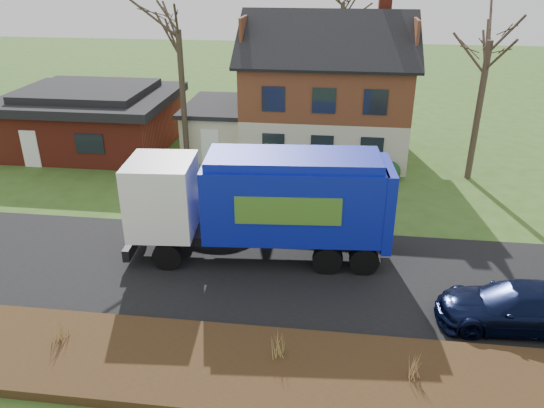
# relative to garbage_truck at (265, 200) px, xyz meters

# --- Properties ---
(ground) EXTENTS (120.00, 120.00, 0.00)m
(ground) POSITION_rel_garbage_truck_xyz_m (-0.22, -1.16, -2.43)
(ground) COLOR #36501A
(ground) RESTS_ON ground
(road) EXTENTS (80.00, 7.00, 0.02)m
(road) POSITION_rel_garbage_truck_xyz_m (-0.22, -1.16, -2.42)
(road) COLOR black
(road) RESTS_ON ground
(mulch_verge) EXTENTS (80.00, 3.50, 0.30)m
(mulch_verge) POSITION_rel_garbage_truck_xyz_m (-0.22, -6.46, -2.28)
(mulch_verge) COLOR black
(mulch_verge) RESTS_ON ground
(main_house) EXTENTS (12.95, 8.95, 9.26)m
(main_house) POSITION_rel_garbage_truck_xyz_m (1.27, 12.75, 1.60)
(main_house) COLOR beige
(main_house) RESTS_ON ground
(ranch_house) EXTENTS (9.80, 8.20, 3.70)m
(ranch_house) POSITION_rel_garbage_truck_xyz_m (-12.22, 11.84, -0.62)
(ranch_house) COLOR maroon
(ranch_house) RESTS_ON ground
(garbage_truck) EXTENTS (10.01, 3.40, 4.21)m
(garbage_truck) POSITION_rel_garbage_truck_xyz_m (0.00, 0.00, 0.00)
(garbage_truck) COLOR black
(garbage_truck) RESTS_ON ground
(silver_sedan) EXTENTS (4.66, 1.86, 1.51)m
(silver_sedan) POSITION_rel_garbage_truck_xyz_m (-2.09, 2.76, -1.67)
(silver_sedan) COLOR #ADAFB5
(silver_sedan) RESTS_ON ground
(navy_wagon) EXTENTS (4.98, 2.15, 1.43)m
(navy_wagon) POSITION_rel_garbage_truck_xyz_m (8.41, -3.28, -1.71)
(navy_wagon) COLOR black
(navy_wagon) RESTS_ON ground
(tree_front_west) EXTENTS (3.44, 3.44, 10.23)m
(tree_front_west) POSITION_rel_garbage_truck_xyz_m (-5.65, 9.14, 6.00)
(tree_front_west) COLOR #3A3023
(tree_front_west) RESTS_ON ground
(tree_front_east) EXTENTS (3.63, 3.63, 10.08)m
(tree_front_east) POSITION_rel_garbage_truck_xyz_m (9.54, 9.47, 5.77)
(tree_front_east) COLOR #433328
(tree_front_east) RESTS_ON ground
(grass_clump_west) EXTENTS (0.33, 0.27, 0.87)m
(grass_clump_west) POSITION_rel_garbage_truck_xyz_m (-5.26, -6.11, -1.69)
(grass_clump_west) COLOR #9C7D44
(grass_clump_west) RESTS_ON mulch_verge
(grass_clump_mid) EXTENTS (0.30, 0.25, 0.85)m
(grass_clump_mid) POSITION_rel_garbage_truck_xyz_m (1.18, -5.98, -1.70)
(grass_clump_mid) COLOR #9D8645
(grass_clump_mid) RESTS_ON mulch_verge
(grass_clump_east) EXTENTS (0.31, 0.25, 0.77)m
(grass_clump_east) POSITION_rel_garbage_truck_xyz_m (4.98, -6.42, -1.74)
(grass_clump_east) COLOR #A27A47
(grass_clump_east) RESTS_ON mulch_verge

